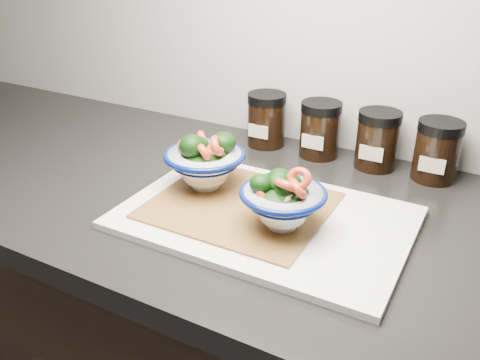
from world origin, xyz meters
The scene contains 9 objects.
countertop centered at (0.00, 1.45, 0.88)m, with size 3.50×0.60×0.04m, color black.
cutting_board centered at (-0.13, 1.40, 0.91)m, with size 0.45×0.30×0.01m, color beige.
bamboo_mat centered at (-0.17, 1.41, 0.91)m, with size 0.28×0.24×0.00m, color olive.
bowl_left centered at (-0.26, 1.43, 0.96)m, with size 0.14×0.14×0.11m.
bowl_right centered at (-0.09, 1.38, 0.96)m, with size 0.13×0.13×0.10m.
spice_jar_a centered at (-0.27, 1.69, 0.96)m, with size 0.08×0.08×0.11m.
spice_jar_b centered at (-0.15, 1.69, 0.96)m, with size 0.08×0.08×0.11m.
spice_jar_c centered at (-0.03, 1.69, 0.96)m, with size 0.08×0.08×0.11m.
spice_jar_d centered at (0.08, 1.69, 0.96)m, with size 0.08×0.08×0.11m.
Camera 1 is at (0.18, 0.77, 1.32)m, focal length 38.00 mm.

